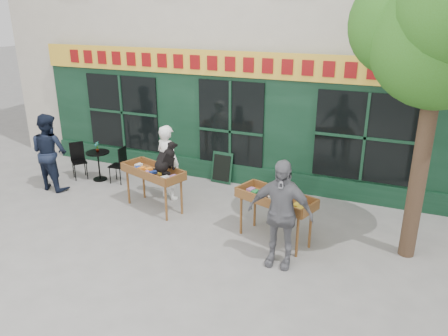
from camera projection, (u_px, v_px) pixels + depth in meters
The scene contains 13 objects.
ground at pixel (189, 219), 9.31m from camera, with size 80.00×80.00×0.00m, color slate.
street_tree at pixel (447, 17), 6.61m from camera, with size 3.05×2.90×5.60m.
book_cart_center at pixel (153, 174), 9.53m from camera, with size 1.62×1.07×0.99m.
dog at pixel (165, 157), 9.20m from camera, with size 0.34×0.60×0.60m, color black, non-canonical shape.
woman at pixel (168, 162), 10.07m from camera, with size 0.64×0.42×1.77m, color white.
book_cart_right at pixel (275, 201), 8.19m from camera, with size 1.62×1.07×0.99m.
man_right at pixel (280, 214), 7.38m from camera, with size 1.13×0.47×1.93m, color slate.
bistro_table at pixel (98, 160), 11.26m from camera, with size 0.60×0.60×0.76m.
bistro_chair_left at pixel (78, 157), 11.44m from camera, with size 0.51×0.51×0.95m.
bistro_chair_right at pixel (120, 162), 11.07m from camera, with size 0.39×0.39×0.95m.
potted_plant at pixel (97, 147), 11.13m from camera, with size 0.15×0.10×0.28m, color gray.
man_left at pixel (50, 152), 10.60m from camera, with size 0.92×0.72×1.89m, color black.
chalkboard at pixel (222, 168), 11.13m from camera, with size 0.57×0.23×0.79m.
Camera 1 is at (3.95, -7.41, 4.24)m, focal length 35.00 mm.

